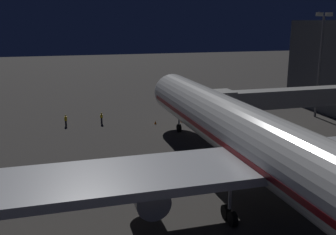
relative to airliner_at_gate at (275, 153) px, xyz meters
name	(u,v)px	position (x,y,z in m)	size (l,w,h in m)	color
ground_plane	(229,175)	(0.00, -8.55, -5.31)	(320.00, 320.00, 0.00)	#383533
airliner_at_gate	(275,153)	(0.00, 0.00, 0.00)	(58.48, 65.09, 18.32)	silver
jet_bridge	(272,99)	(-11.87, -20.30, 0.11)	(22.10, 3.40, 6.95)	#9E9E99
apron_floodlight_mast	(320,58)	(-25.50, -28.59, 4.82)	(2.90, 0.50, 17.41)	#59595E
ground_crew_by_belt_loader	(66,120)	(16.00, -34.28, -4.34)	(0.40, 0.40, 1.77)	black
ground_crew_by_tug	(101,118)	(10.45, -34.09, -4.32)	(0.40, 0.40, 1.79)	black
traffic_cone_nose_port	(182,120)	(-2.20, -31.45, -5.03)	(0.36, 0.36, 0.55)	orange
traffic_cone_nose_starboard	(155,122)	(2.20, -31.45, -5.03)	(0.36, 0.36, 0.55)	orange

